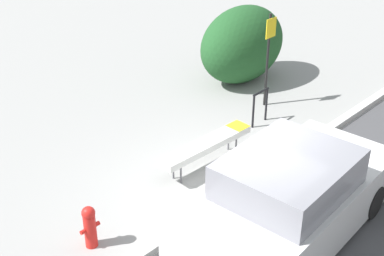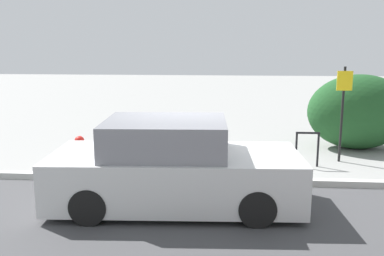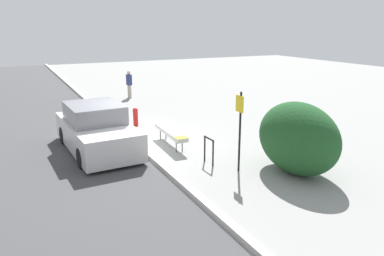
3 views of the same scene
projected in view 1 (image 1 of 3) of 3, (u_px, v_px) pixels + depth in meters
The scene contains 8 objects.
ground_plane at pixel (232, 197), 9.82m from camera, with size 60.00×60.00×0.00m, color gray.
curb at pixel (232, 194), 9.79m from camera, with size 60.00×0.20×0.13m.
bench at pixel (206, 145), 10.54m from camera, with size 2.26×0.48×0.56m.
bike_rack at pixel (260, 104), 12.09m from camera, with size 0.55×0.06×0.83m.
sign_post at pixel (268, 52), 12.52m from camera, with size 0.36×0.08×2.30m.
fire_hydrant at pixel (90, 225), 8.46m from camera, with size 0.36×0.22×0.77m.
shrub_hedge at pixel (243, 44), 14.05m from camera, with size 2.72×1.70×2.03m.
parked_car_near at pixel (290, 200), 8.59m from camera, with size 4.38×2.04×1.55m.
Camera 1 is at (-6.31, -4.97, 5.83)m, focal length 50.00 mm.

